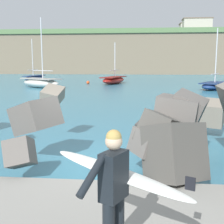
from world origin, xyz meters
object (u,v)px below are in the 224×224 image
(boat_near_centre, at_px, (35,78))
(boat_mid_centre, at_px, (114,80))
(surfer_with_board, at_px, (116,185))
(boat_mid_left, at_px, (214,85))
(station_building_west, at_px, (190,31))
(station_building_central, at_px, (197,26))
(boat_near_left, at_px, (41,83))
(mooring_buoy_middle, at_px, (88,82))

(boat_near_centre, relative_size, boat_mid_centre, 0.98)
(surfer_with_board, xyz_separation_m, boat_mid_centre, (-3.38, 38.19, -0.75))
(surfer_with_board, bearing_deg, boat_near_centre, 110.86)
(boat_mid_left, relative_size, boat_mid_centre, 0.97)
(station_building_west, bearing_deg, boat_mid_left, -96.64)
(boat_near_centre, distance_m, station_building_central, 57.22)
(surfer_with_board, distance_m, boat_mid_left, 31.09)
(surfer_with_board, height_order, station_building_west, station_building_west)
(boat_near_left, distance_m, station_building_west, 81.26)
(mooring_buoy_middle, relative_size, station_building_west, 0.06)
(boat_mid_left, bearing_deg, station_building_west, 83.36)
(boat_near_left, height_order, boat_mid_left, boat_near_left)
(boat_near_centre, xyz_separation_m, boat_mid_left, (24.91, -13.82, -0.06))
(boat_mid_centre, relative_size, station_building_west, 0.96)
(surfer_with_board, relative_size, station_building_west, 0.29)
(boat_mid_left, relative_size, mooring_buoy_middle, 14.78)
(boat_near_centre, bearing_deg, boat_mid_left, -29.02)
(boat_mid_left, bearing_deg, boat_mid_centre, 144.67)
(boat_mid_left, relative_size, station_building_west, 0.93)
(station_building_central, bearing_deg, boat_near_centre, -126.49)
(surfer_with_board, xyz_separation_m, boat_near_centre, (-16.68, 43.78, -0.77))
(boat_near_centre, relative_size, boat_mid_left, 1.01)
(boat_mid_centre, relative_size, station_building_central, 0.81)
(station_building_west, height_order, station_building_central, station_building_west)
(surfer_with_board, relative_size, boat_near_left, 0.26)
(surfer_with_board, xyz_separation_m, station_building_west, (17.03, 105.53, 12.73))
(surfer_with_board, bearing_deg, boat_mid_left, 74.63)
(boat_near_left, bearing_deg, station_building_central, 64.51)
(boat_near_left, xyz_separation_m, boat_near_centre, (-5.45, 13.25, -0.10))
(boat_near_left, relative_size, station_building_west, 1.12)
(mooring_buoy_middle, bearing_deg, station_building_central, 65.65)
(boat_near_left, height_order, mooring_buoy_middle, boat_near_left)
(boat_near_centre, height_order, mooring_buoy_middle, boat_near_centre)
(boat_mid_left, xyz_separation_m, mooring_buoy_middle, (-15.05, 7.21, -0.23))
(mooring_buoy_middle, bearing_deg, surfer_with_board, -79.61)
(boat_near_left, relative_size, boat_near_centre, 1.20)
(station_building_west, bearing_deg, boat_near_left, -110.65)
(boat_near_centre, bearing_deg, boat_mid_centre, -22.80)
(surfer_with_board, height_order, boat_mid_left, boat_mid_left)
(boat_near_centre, height_order, station_building_west, station_building_west)
(boat_mid_centre, xyz_separation_m, mooring_buoy_middle, (-3.44, -1.02, -0.31))
(station_building_central, bearing_deg, surfer_with_board, -100.52)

